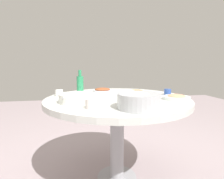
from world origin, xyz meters
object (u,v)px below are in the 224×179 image
(round_dining_table, at_px, (117,109))
(green_bottle, at_px, (80,84))
(rice_bowl, at_px, (139,101))
(soup_bowl, at_px, (77,98))
(tea_cup_near, at_px, (168,92))
(dish_stirfry, at_px, (102,90))
(tea_cup_side, at_px, (91,104))
(dish_shrimp, at_px, (177,97))
(tea_cup_far, at_px, (59,93))
(dish_tofu_braise, at_px, (137,92))

(round_dining_table, xyz_separation_m, green_bottle, (-0.31, 0.27, 0.20))
(rice_bowl, distance_m, soup_bowl, 0.47)
(round_dining_table, bearing_deg, tea_cup_near, 4.83)
(dish_stirfry, distance_m, tea_cup_near, 0.65)
(round_dining_table, xyz_separation_m, tea_cup_side, (-0.25, -0.36, 0.14))
(round_dining_table, height_order, dish_stirfry, dish_stirfry)
(tea_cup_near, height_order, tea_cup_side, tea_cup_side)
(dish_stirfry, bearing_deg, dish_shrimp, -45.24)
(rice_bowl, xyz_separation_m, soup_bowl, (-0.39, 0.27, -0.02))
(round_dining_table, relative_size, tea_cup_far, 18.23)
(rice_bowl, height_order, dish_stirfry, rice_bowl)
(rice_bowl, xyz_separation_m, dish_stirfry, (-0.13, 0.77, -0.03))
(dish_shrimp, relative_size, dish_tofu_braise, 1.07)
(round_dining_table, distance_m, rice_bowl, 0.45)
(green_bottle, relative_size, tea_cup_side, 3.19)
(round_dining_table, bearing_deg, dish_shrimp, -21.70)
(round_dining_table, height_order, tea_cup_side, tea_cup_side)
(rice_bowl, xyz_separation_m, tea_cup_side, (-0.30, 0.06, -0.02))
(soup_bowl, bearing_deg, dish_shrimp, -2.41)
(soup_bowl, relative_size, dish_shrimp, 1.26)
(round_dining_table, height_order, tea_cup_near, tea_cup_near)
(tea_cup_side, bearing_deg, dish_tofu_braise, 47.85)
(round_dining_table, distance_m, tea_cup_far, 0.54)
(tea_cup_near, distance_m, tea_cup_side, 0.84)
(soup_bowl, bearing_deg, dish_stirfry, 63.20)
(dish_tofu_braise, bearing_deg, soup_bowl, -150.69)
(rice_bowl, relative_size, tea_cup_far, 4.09)
(round_dining_table, bearing_deg, dish_stirfry, 102.89)
(green_bottle, distance_m, tea_cup_side, 0.63)
(green_bottle, bearing_deg, dish_stirfry, 22.06)
(rice_bowl, bearing_deg, round_dining_table, 96.91)
(round_dining_table, xyz_separation_m, soup_bowl, (-0.34, -0.15, 0.14))
(soup_bowl, distance_m, tea_cup_near, 0.85)
(soup_bowl, bearing_deg, tea_cup_far, 118.81)
(tea_cup_near, bearing_deg, rice_bowl, -133.83)
(round_dining_table, height_order, green_bottle, green_bottle)
(green_bottle, bearing_deg, dish_tofu_braise, -9.68)
(rice_bowl, xyz_separation_m, dish_shrimp, (0.40, 0.24, -0.03))
(green_bottle, xyz_separation_m, tea_cup_near, (0.80, -0.22, -0.07))
(tea_cup_far, bearing_deg, dish_shrimp, -18.96)
(dish_tofu_braise, relative_size, tea_cup_near, 3.17)
(tea_cup_far, bearing_deg, green_bottle, 32.47)
(dish_shrimp, height_order, tea_cup_near, tea_cup_near)
(dish_shrimp, bearing_deg, tea_cup_far, 161.04)
(tea_cup_near, bearing_deg, dish_tofu_braise, 152.91)
(dish_tofu_braise, xyz_separation_m, tea_cup_side, (-0.48, -0.53, 0.02))
(tea_cup_near, bearing_deg, dish_shrimp, -99.43)
(dish_shrimp, distance_m, dish_tofu_braise, 0.42)
(dish_tofu_braise, distance_m, tea_cup_near, 0.29)
(tea_cup_near, xyz_separation_m, tea_cup_far, (-0.99, 0.11, 0.00))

